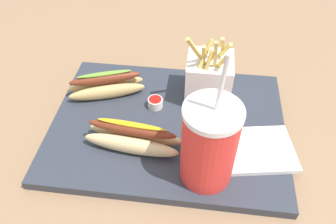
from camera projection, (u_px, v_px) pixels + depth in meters
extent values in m
cube|color=#8C6B4C|center=(168.00, 132.00, 0.72)|extent=(2.40, 2.40, 0.02)
cube|color=#2D333D|center=(168.00, 125.00, 0.71)|extent=(0.48, 0.36, 0.02)
cylinder|color=red|center=(209.00, 146.00, 0.56)|extent=(0.09, 0.09, 0.15)
cylinder|color=white|center=(213.00, 112.00, 0.50)|extent=(0.10, 0.10, 0.01)
cylinder|color=white|center=(222.00, 85.00, 0.46)|extent=(0.02, 0.01, 0.11)
cube|color=white|center=(209.00, 78.00, 0.72)|extent=(0.10, 0.09, 0.10)
cube|color=#E5C660|center=(204.00, 58.00, 0.67)|extent=(0.01, 0.04, 0.08)
cube|color=#E5C660|center=(222.00, 62.00, 0.66)|extent=(0.03, 0.04, 0.07)
cube|color=#E5C660|center=(208.00, 64.00, 0.66)|extent=(0.02, 0.02, 0.06)
cube|color=#E5C660|center=(203.00, 59.00, 0.66)|extent=(0.03, 0.03, 0.08)
cube|color=#E5C660|center=(215.00, 58.00, 0.66)|extent=(0.01, 0.02, 0.08)
cube|color=#E5C660|center=(196.00, 51.00, 0.66)|extent=(0.04, 0.04, 0.08)
cube|color=#E5C660|center=(223.00, 50.00, 0.69)|extent=(0.02, 0.04, 0.08)
cube|color=#E5C660|center=(224.00, 51.00, 0.68)|extent=(0.03, 0.03, 0.06)
cube|color=#E5C660|center=(209.00, 61.00, 0.68)|extent=(0.03, 0.02, 0.06)
ellipsoid|color=tan|center=(107.00, 92.00, 0.74)|extent=(0.17, 0.08, 0.03)
ellipsoid|color=tan|center=(106.00, 85.00, 0.76)|extent=(0.17, 0.08, 0.03)
ellipsoid|color=maroon|center=(105.00, 79.00, 0.73)|extent=(0.15, 0.07, 0.02)
ellipsoid|color=#6B9E33|center=(104.00, 74.00, 0.72)|extent=(0.12, 0.05, 0.01)
ellipsoid|color=#E5C689|center=(131.00, 145.00, 0.63)|extent=(0.19, 0.05, 0.04)
ellipsoid|color=#E5C689|center=(135.00, 134.00, 0.65)|extent=(0.19, 0.05, 0.04)
ellipsoid|color=maroon|center=(132.00, 129.00, 0.62)|extent=(0.17, 0.04, 0.02)
ellipsoid|color=gold|center=(131.00, 124.00, 0.61)|extent=(0.13, 0.02, 0.01)
cylinder|color=white|center=(203.00, 122.00, 0.69)|extent=(0.03, 0.03, 0.02)
cylinder|color=#B2140F|center=(203.00, 119.00, 0.68)|extent=(0.03, 0.03, 0.01)
cylinder|color=white|center=(155.00, 103.00, 0.73)|extent=(0.03, 0.03, 0.02)
cylinder|color=#B2140F|center=(155.00, 100.00, 0.72)|extent=(0.03, 0.03, 0.01)
cube|color=white|center=(257.00, 150.00, 0.64)|extent=(0.16, 0.13, 0.01)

